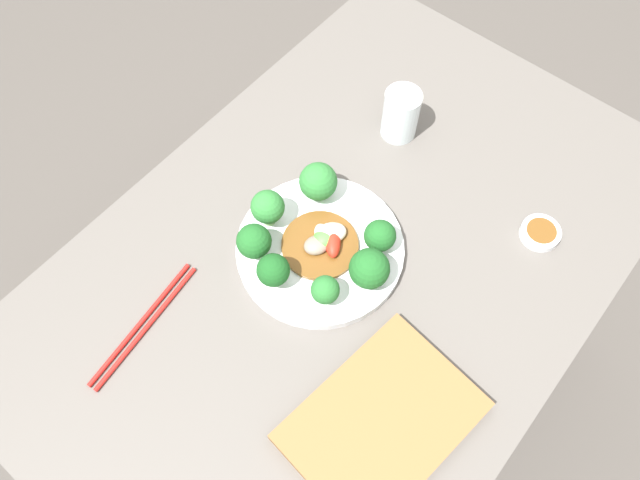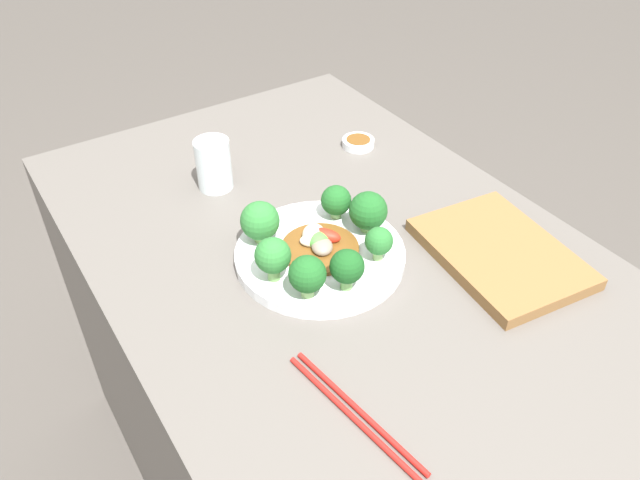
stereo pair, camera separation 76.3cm
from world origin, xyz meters
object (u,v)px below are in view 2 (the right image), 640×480
object	(u,v)px
plate	(320,255)
cutting_board	(500,253)
broccoli_east	(347,267)
broccoli_northwest	(336,201)
broccoli_northeast	(379,242)
drinking_glass	(214,164)
broccoli_north	(368,211)
sauce_dish	(358,142)
broccoli_southwest	(260,221)
broccoli_south	(273,256)
chopsticks	(355,413)
broccoli_southeast	(307,275)
stirfry_center	(319,243)

from	to	relation	value
plate	cutting_board	xyz separation A→B (m)	(0.15, 0.23, 0.00)
broccoli_east	broccoli_northwest	bearing A→B (deg)	150.77
broccoli_northeast	drinking_glass	bearing A→B (deg)	-161.95
broccoli_north	broccoli_east	bearing A→B (deg)	-48.85
broccoli_northeast	cutting_board	size ratio (longest dim) A/B	0.20
sauce_dish	drinking_glass	bearing A→B (deg)	-94.78
broccoli_southwest	broccoli_south	distance (m)	0.09
broccoli_northwest	broccoli_east	size ratio (longest dim) A/B	0.89
chopsticks	cutting_board	xyz separation A→B (m)	(-0.11, 0.35, 0.01)
broccoli_northwest	broccoli_northeast	bearing A→B (deg)	-3.13
broccoli_northwest	broccoli_south	distance (m)	0.17
plate	broccoli_northwest	xyz separation A→B (m)	(-0.06, 0.07, 0.04)
broccoli_southeast	cutting_board	distance (m)	0.31
broccoli_north	broccoli_northwest	world-z (taller)	broccoli_north
broccoli_southwest	broccoli_southeast	xyz separation A→B (m)	(0.14, -0.00, 0.00)
plate	chopsticks	world-z (taller)	plate
sauce_dish	broccoli_southeast	bearing A→B (deg)	-45.10
sauce_dish	cutting_board	world-z (taller)	cutting_board
broccoli_southwest	sauce_dish	size ratio (longest dim) A/B	1.08
chopsticks	sauce_dish	world-z (taller)	sauce_dish
plate	broccoli_southwest	world-z (taller)	broccoli_southwest
drinking_glass	chopsticks	distance (m)	0.53
plate	broccoli_northwest	world-z (taller)	broccoli_northwest
plate	stirfry_center	world-z (taller)	stirfry_center
sauce_dish	broccoli_northwest	bearing A→B (deg)	-44.15
broccoli_southeast	sauce_dish	size ratio (longest dim) A/B	1.04
broccoli_southeast	broccoli_east	size ratio (longest dim) A/B	1.01
broccoli_south	broccoli_southwest	bearing A→B (deg)	162.66
drinking_glass	stirfry_center	bearing A→B (deg)	10.43
stirfry_center	drinking_glass	world-z (taller)	drinking_glass
chopsticks	broccoli_southwest	bearing A→B (deg)	170.04
plate	broccoli_south	world-z (taller)	broccoli_south
broccoli_northeast	broccoli_northwest	world-z (taller)	broccoli_northwest
broccoli_north	cutting_board	xyz separation A→B (m)	(0.15, 0.14, -0.04)
broccoli_east	drinking_glass	xyz separation A→B (m)	(-0.35, -0.03, -0.01)
broccoli_southwest	drinking_glass	bearing A→B (deg)	175.26
broccoli_south	stirfry_center	xyz separation A→B (m)	(-0.02, 0.09, -0.03)
chopsticks	broccoli_northwest	bearing A→B (deg)	149.22
broccoli_east	chopsticks	size ratio (longest dim) A/B	0.29
broccoli_southwest	broccoli_northwest	bearing A→B (deg)	84.27
broccoli_northeast	broccoli_south	xyz separation A→B (m)	(-0.05, -0.15, 0.01)
broccoli_southwest	sauce_dish	world-z (taller)	broccoli_southwest
broccoli_southwest	broccoli_south	bearing A→B (deg)	-17.34
chopsticks	drinking_glass	bearing A→B (deg)	171.98
broccoli_southeast	broccoli_south	xyz separation A→B (m)	(-0.05, -0.02, 0.00)
broccoli_northwest	stirfry_center	bearing A→B (deg)	-52.14
cutting_board	broccoli_northwest	bearing A→B (deg)	-141.67
broccoli_north	broccoli_south	bearing A→B (deg)	-84.19
broccoli_south	broccoli_northwest	bearing A→B (deg)	115.08
stirfry_center	cutting_board	bearing A→B (deg)	55.95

